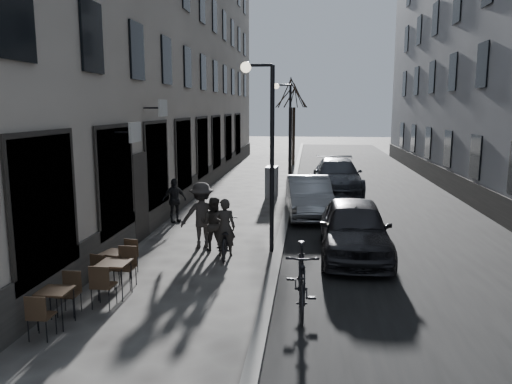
% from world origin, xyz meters
% --- Properties ---
extents(ground, '(120.00, 120.00, 0.00)m').
position_xyz_m(ground, '(0.00, 0.00, 0.00)').
color(ground, '#343230').
rests_on(ground, ground).
extents(road, '(7.30, 60.00, 0.00)m').
position_xyz_m(road, '(3.85, 16.00, 0.00)').
color(road, black).
rests_on(road, ground).
extents(kerb, '(0.25, 60.00, 0.12)m').
position_xyz_m(kerb, '(0.20, 16.00, 0.06)').
color(kerb, slate).
rests_on(kerb, ground).
extents(building_left, '(4.00, 35.00, 16.00)m').
position_xyz_m(building_left, '(-6.00, 16.50, 8.00)').
color(building_left, gray).
rests_on(building_left, ground).
extents(building_right, '(4.00, 35.00, 16.00)m').
position_xyz_m(building_right, '(9.50, 16.50, 8.00)').
color(building_right, gray).
rests_on(building_right, ground).
extents(streetlamp_near, '(0.90, 0.28, 5.09)m').
position_xyz_m(streetlamp_near, '(-0.17, 6.00, 3.16)').
color(streetlamp_near, black).
rests_on(streetlamp_near, ground).
extents(streetlamp_far, '(0.90, 0.28, 5.09)m').
position_xyz_m(streetlamp_far, '(-0.17, 18.00, 3.16)').
color(streetlamp_far, black).
rests_on(streetlamp_far, ground).
extents(tree_near, '(2.40, 2.40, 5.70)m').
position_xyz_m(tree_near, '(-0.10, 21.00, 4.66)').
color(tree_near, black).
rests_on(tree_near, ground).
extents(tree_far, '(2.40, 2.40, 5.70)m').
position_xyz_m(tree_far, '(-0.10, 27.00, 4.66)').
color(tree_far, black).
rests_on(tree_far, ground).
extents(bistro_set_a, '(0.56, 1.37, 0.81)m').
position_xyz_m(bistro_set_a, '(-3.52, 0.85, 0.42)').
color(bistro_set_a, '#302315').
rests_on(bistro_set_a, ground).
extents(bistro_set_b, '(0.63, 1.51, 0.89)m').
position_xyz_m(bistro_set_b, '(-3.00, 2.32, 0.46)').
color(bistro_set_b, '#302315').
rests_on(bistro_set_b, ground).
extents(bistro_set_c, '(0.66, 1.40, 0.80)m').
position_xyz_m(bistro_set_c, '(-3.36, 3.28, 0.41)').
color(bistro_set_c, '#302315').
rests_on(bistro_set_c, ground).
extents(utility_cabinet, '(0.54, 0.92, 1.35)m').
position_xyz_m(utility_cabinet, '(-0.64, 14.41, 0.67)').
color(utility_cabinet, slate).
rests_on(utility_cabinet, ground).
extents(bicycle, '(0.81, 1.87, 0.95)m').
position_xyz_m(bicycle, '(-1.21, 5.46, 0.48)').
color(bicycle, black).
rests_on(bicycle, ground).
extents(cyclist_rider, '(0.60, 0.43, 1.56)m').
position_xyz_m(cyclist_rider, '(-1.21, 5.46, 0.78)').
color(cyclist_rider, '#272422').
rests_on(cyclist_rider, ground).
extents(pedestrian_near, '(0.80, 0.66, 1.50)m').
position_xyz_m(pedestrian_near, '(-1.61, 5.95, 0.75)').
color(pedestrian_near, '#262421').
rests_on(pedestrian_near, ground).
extents(pedestrian_mid, '(1.34, 0.99, 1.85)m').
position_xyz_m(pedestrian_mid, '(-1.98, 6.20, 0.93)').
color(pedestrian_mid, '#2D2927').
rests_on(pedestrian_mid, ground).
extents(pedestrian_far, '(0.92, 0.86, 1.52)m').
position_xyz_m(pedestrian_far, '(-3.60, 9.17, 0.76)').
color(pedestrian_far, black).
rests_on(pedestrian_far, ground).
extents(car_near, '(1.87, 4.49, 1.52)m').
position_xyz_m(car_near, '(2.21, 5.81, 0.76)').
color(car_near, black).
rests_on(car_near, ground).
extents(car_mid, '(1.92, 4.44, 1.42)m').
position_xyz_m(car_mid, '(1.00, 10.69, 0.71)').
color(car_mid, gray).
rests_on(car_mid, ground).
extents(car_far, '(2.26, 5.32, 1.53)m').
position_xyz_m(car_far, '(2.30, 15.99, 0.77)').
color(car_far, '#363940').
rests_on(car_far, ground).
extents(moped, '(0.70, 2.18, 1.30)m').
position_xyz_m(moped, '(0.88, 2.00, 0.65)').
color(moped, black).
rests_on(moped, ground).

